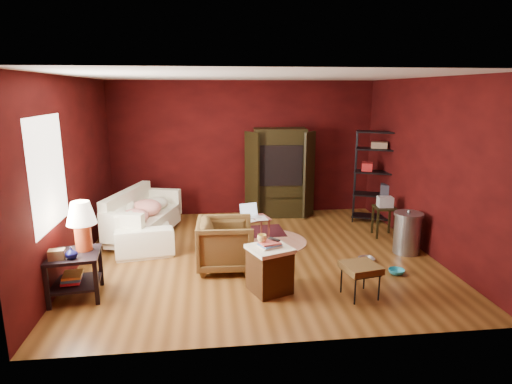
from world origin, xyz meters
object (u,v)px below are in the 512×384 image
(armchair, at_px, (226,242))
(side_table, at_px, (78,241))
(sofa, at_px, (143,213))
(hamper, at_px, (270,268))
(wire_shelving, at_px, (378,173))
(tv_armoire, at_px, (279,171))
(laptop_desk, at_px, (251,221))

(armchair, height_order, side_table, side_table)
(sofa, relative_size, hamper, 3.28)
(sofa, distance_m, side_table, 2.27)
(wire_shelving, bearing_deg, tv_armoire, -176.66)
(laptop_desk, bearing_deg, tv_armoire, 50.27)
(hamper, bearing_deg, sofa, 129.29)
(armchair, bearing_deg, hamper, -144.13)
(sofa, xyz_separation_m, armchair, (1.41, -1.57, -0.04))
(sofa, relative_size, side_table, 1.89)
(armchair, xyz_separation_m, wire_shelving, (3.12, 2.00, 0.59))
(side_table, relative_size, wire_shelving, 0.67)
(sofa, xyz_separation_m, laptop_desk, (1.89, -0.65, -0.01))
(tv_armoire, bearing_deg, wire_shelving, -15.96)
(sofa, relative_size, tv_armoire, 1.26)
(tv_armoire, relative_size, wire_shelving, 1.01)
(side_table, xyz_separation_m, hamper, (2.43, -0.18, -0.42))
(armchair, relative_size, wire_shelving, 0.45)
(sofa, distance_m, armchair, 2.11)
(hamper, distance_m, tv_armoire, 3.62)
(wire_shelving, bearing_deg, armchair, -124.25)
(wire_shelving, bearing_deg, hamper, -109.40)
(laptop_desk, bearing_deg, wire_shelving, 6.42)
(sofa, relative_size, wire_shelving, 1.27)
(wire_shelving, bearing_deg, sofa, -151.44)
(wire_shelving, bearing_deg, side_table, -129.21)
(armchair, distance_m, laptop_desk, 1.04)
(side_table, height_order, wire_shelving, wire_shelving)
(armchair, distance_m, wire_shelving, 3.75)
(armchair, distance_m, hamper, 0.98)
(sofa, relative_size, armchair, 2.80)
(sofa, distance_m, wire_shelving, 4.58)
(armchair, bearing_deg, laptop_desk, -25.04)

